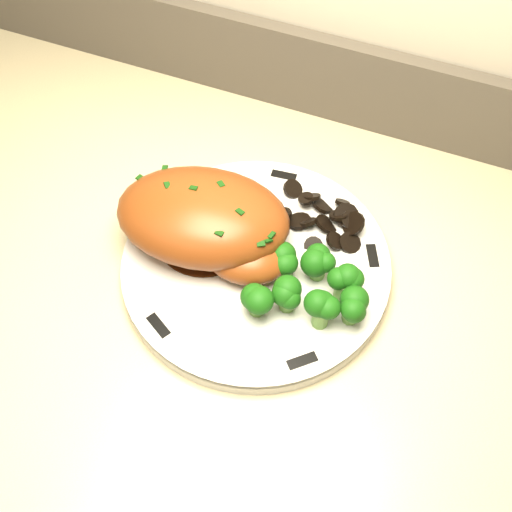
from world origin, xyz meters
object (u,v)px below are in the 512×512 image
at_px(plate, 256,266).
at_px(broccoli_florets, 309,289).
at_px(counter, 83,363).
at_px(chicken_breast, 208,222).

height_order(plate, broccoli_florets, broccoli_florets).
xyz_separation_m(counter, chicken_breast, (0.25, 0.05, 0.48)).
bearing_deg(counter, broccoli_florets, 1.92).
distance_m(counter, broccoli_florets, 0.60).
distance_m(counter, chicken_breast, 0.54).
height_order(counter, broccoli_florets, counter).
distance_m(chicken_breast, broccoli_florets, 0.14).
xyz_separation_m(plate, broccoli_florets, (0.07, -0.03, 0.03)).
bearing_deg(plate, counter, -172.74).
xyz_separation_m(plate, chicken_breast, (-0.06, 0.01, 0.05)).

